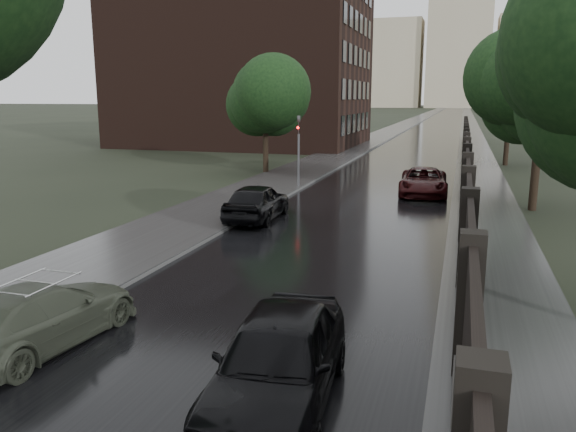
% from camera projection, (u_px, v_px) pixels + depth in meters
% --- Properties ---
extents(road, '(8.00, 420.00, 0.02)m').
position_uv_depth(road, '(450.00, 113.00, 184.44)').
color(road, black).
rests_on(road, ground).
extents(sidewalk_left, '(4.00, 420.00, 0.16)m').
position_uv_depth(sidewalk_left, '(431.00, 113.00, 186.15)').
color(sidewalk_left, '#2D2D2D').
rests_on(sidewalk_left, ground).
extents(verge_right, '(3.00, 420.00, 0.08)m').
position_uv_depth(verge_right, '(468.00, 113.00, 182.84)').
color(verge_right, '#2D2D2D').
rests_on(verge_right, ground).
extents(fence_right, '(0.45, 75.72, 2.70)m').
position_uv_depth(fence_right, '(466.00, 162.00, 35.20)').
color(fence_right, '#383533').
rests_on(fence_right, ground).
extents(tree_left_far, '(4.25, 4.25, 7.39)m').
position_uv_depth(tree_left_far, '(265.00, 93.00, 36.09)').
color(tree_left_far, black).
rests_on(tree_left_far, ground).
extents(tree_right_b, '(4.08, 4.08, 7.01)m').
position_uv_depth(tree_right_b, '(542.00, 98.00, 24.19)').
color(tree_right_b, black).
rests_on(tree_right_b, ground).
extents(tree_right_c, '(4.08, 4.08, 7.01)m').
position_uv_depth(tree_right_c, '(510.00, 98.00, 41.02)').
color(tree_right_c, black).
rests_on(tree_right_c, ground).
extents(traffic_light, '(0.16, 0.32, 4.00)m').
position_uv_depth(traffic_light, '(299.00, 145.00, 30.93)').
color(traffic_light, '#59595E').
rests_on(traffic_light, ground).
extents(brick_building, '(24.00, 18.00, 20.00)m').
position_uv_depth(brick_building, '(245.00, 48.00, 58.56)').
color(brick_building, black).
rests_on(brick_building, ground).
extents(stalinist_tower, '(92.00, 30.00, 159.00)m').
position_uv_depth(stalinist_tower, '(460.00, 29.00, 279.35)').
color(stalinist_tower, tan).
rests_on(stalinist_tower, ground).
extents(volga_sedan, '(2.22, 4.70, 1.32)m').
position_uv_depth(volga_sedan, '(39.00, 316.00, 11.26)').
color(volga_sedan, '#43493B').
rests_on(volga_sedan, ground).
extents(hatchback_left, '(1.97, 4.56, 1.53)m').
position_uv_depth(hatchback_left, '(257.00, 202.00, 23.04)').
color(hatchback_left, black).
rests_on(hatchback_left, ground).
extents(car_right_near, '(2.22, 4.75, 1.57)m').
position_uv_depth(car_right_near, '(278.00, 359.00, 9.10)').
color(car_right_near, black).
rests_on(car_right_near, ground).
extents(car_right_far, '(2.62, 5.22, 1.42)m').
position_uv_depth(car_right_far, '(424.00, 182.00, 28.95)').
color(car_right_far, black).
rests_on(car_right_far, ground).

